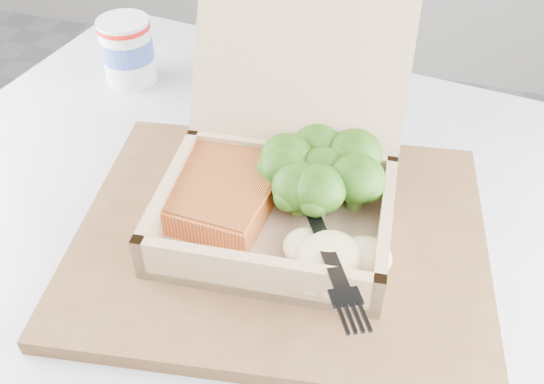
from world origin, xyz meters
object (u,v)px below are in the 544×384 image
(serving_tray, at_px, (281,237))
(paper_cup, at_px, (127,49))
(takeout_container, at_px, (283,166))
(cafe_table, at_px, (230,362))

(serving_tray, bearing_deg, paper_cup, 140.32)
(serving_tray, height_order, takeout_container, takeout_container)
(cafe_table, xyz_separation_m, serving_tray, (0.05, 0.02, 0.19))
(cafe_table, bearing_deg, serving_tray, 26.40)
(serving_tray, xyz_separation_m, paper_cup, (-0.26, 0.22, 0.04))
(cafe_table, xyz_separation_m, takeout_container, (0.04, 0.06, 0.24))
(takeout_container, xyz_separation_m, paper_cup, (-0.25, 0.18, -0.02))
(cafe_table, bearing_deg, takeout_container, 57.36)
(takeout_container, bearing_deg, serving_tray, -81.03)
(paper_cup, bearing_deg, takeout_container, -35.34)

